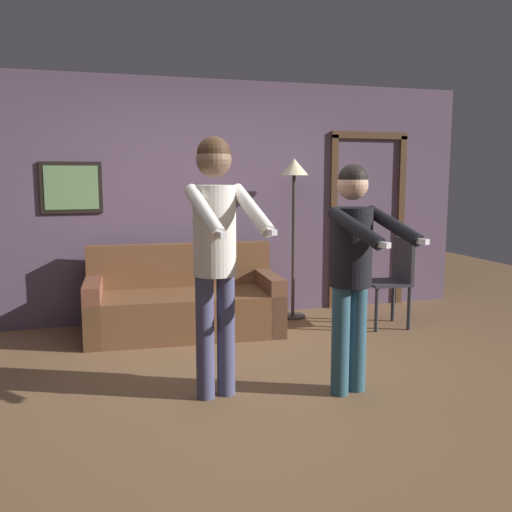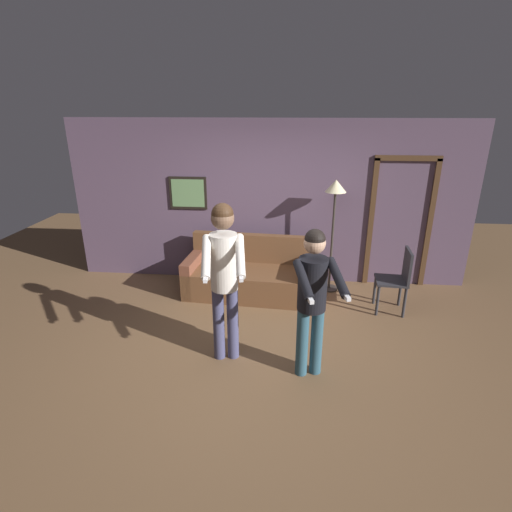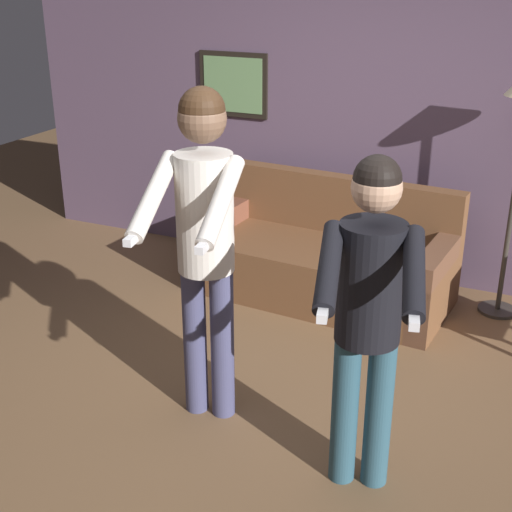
{
  "view_description": "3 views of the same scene",
  "coord_description": "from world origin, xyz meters",
  "views": [
    {
      "loc": [
        -1.21,
        -4.01,
        1.59
      ],
      "look_at": [
        -0.02,
        -0.14,
        1.0
      ],
      "focal_mm": 40.0,
      "sensor_mm": 36.0,
      "label": 1
    },
    {
      "loc": [
        0.38,
        -4.1,
        2.77
      ],
      "look_at": [
        0.01,
        -0.17,
        1.28
      ],
      "focal_mm": 28.0,
      "sensor_mm": 36.0,
      "label": 2
    },
    {
      "loc": [
        1.34,
        -3.2,
        2.4
      ],
      "look_at": [
        0.03,
        -0.33,
        1.09
      ],
      "focal_mm": 50.0,
      "sensor_mm": 36.0,
      "label": 3
    }
  ],
  "objects": [
    {
      "name": "ground_plane",
      "position": [
        0.0,
        0.0,
        0.0
      ],
      "size": [
        12.0,
        12.0,
        0.0
      ],
      "primitive_type": "plane",
      "color": "brown"
    },
    {
      "name": "dining_chair_distant",
      "position": [
        1.88,
        1.16,
        0.53
      ],
      "size": [
        0.45,
        0.45,
        0.93
      ],
      "color": "#2D2D33",
      "rests_on": "ground_plane"
    },
    {
      "name": "back_wall_assembly",
      "position": [
        0.02,
        2.16,
        1.3
      ],
      "size": [
        6.4,
        0.1,
        2.6
      ],
      "color": "#5A465B",
      "rests_on": "ground_plane"
    },
    {
      "name": "torchiere_lamp",
      "position": [
        1.01,
        1.81,
        1.44
      ],
      "size": [
        0.32,
        0.32,
        1.76
      ],
      "color": "#332D28",
      "rests_on": "ground_plane"
    },
    {
      "name": "couch",
      "position": [
        -0.26,
        1.55,
        0.28
      ],
      "size": [
        1.96,
        0.99,
        0.87
      ],
      "color": "brown",
      "rests_on": "ground_plane"
    },
    {
      "name": "person_standing_left",
      "position": [
        -0.33,
        -0.19,
        1.14
      ],
      "size": [
        0.51,
        0.74,
        1.84
      ],
      "color": "#424366",
      "rests_on": "ground_plane"
    },
    {
      "name": "person_standing_right",
      "position": [
        0.61,
        -0.4,
        1.0
      ],
      "size": [
        0.54,
        0.72,
        1.66
      ],
      "color": "#2C5161",
      "rests_on": "ground_plane"
    }
  ]
}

